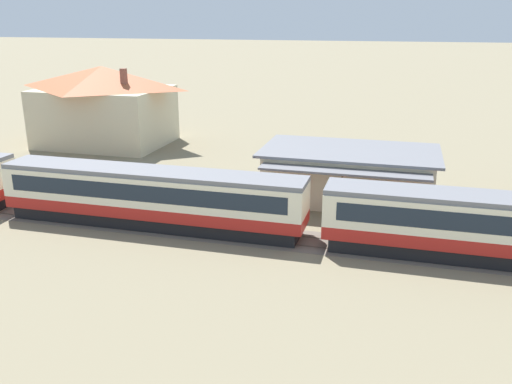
{
  "coord_description": "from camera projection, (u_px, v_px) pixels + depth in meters",
  "views": [
    {
      "loc": [
        -16.54,
        -30.83,
        13.66
      ],
      "look_at": [
        -25.9,
        3.61,
        2.06
      ],
      "focal_mm": 38.0,
      "sensor_mm": 36.0,
      "label": 1
    }
  ],
  "objects": [
    {
      "name": "station_house_terracotta_roof",
      "position": [
        104.0,
        105.0,
        59.52
      ],
      "size": [
        14.32,
        10.77,
        8.57
      ],
      "color": "beige",
      "rests_on": "ground_plane"
    },
    {
      "name": "railway_track",
      "position": [
        115.0,
        221.0,
        37.86
      ],
      "size": [
        154.41,
        3.6,
        0.04
      ],
      "color": "#665B51",
      "rests_on": "ground_plane"
    },
    {
      "name": "passenger_train",
      "position": [
        155.0,
        195.0,
        36.38
      ],
      "size": [
        110.5,
        3.08,
        3.97
      ],
      "color": "#AD1E19",
      "rests_on": "ground_plane"
    },
    {
      "name": "station_building",
      "position": [
        349.0,
        174.0,
        41.94
      ],
      "size": [
        13.41,
        9.01,
        3.98
      ],
      "color": "beige",
      "rests_on": "ground_plane"
    }
  ]
}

